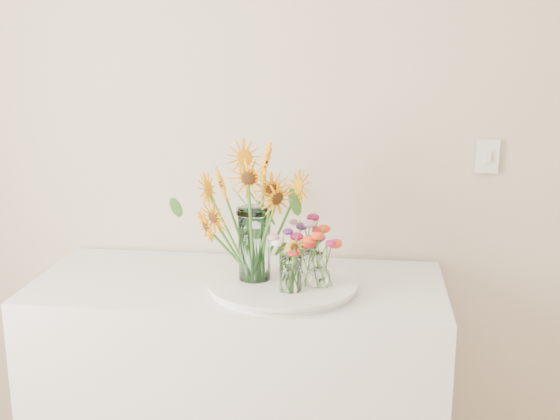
% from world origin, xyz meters
% --- Properties ---
extents(counter, '(1.40, 0.60, 0.90)m').
position_xyz_m(counter, '(-0.43, 1.93, 0.45)').
color(counter, white).
rests_on(counter, ground_plane).
extents(tray, '(0.47, 0.47, 0.02)m').
position_xyz_m(tray, '(-0.27, 1.87, 0.91)').
color(tray, white).
rests_on(tray, counter).
extents(mason_jar, '(0.14, 0.14, 0.25)m').
position_xyz_m(mason_jar, '(-0.36, 1.88, 1.05)').
color(mason_jar, '#BFFAF8').
rests_on(mason_jar, tray).
extents(sunflower_bouquet, '(0.91, 0.91, 0.46)m').
position_xyz_m(sunflower_bouquet, '(-0.36, 1.88, 1.16)').
color(sunflower_bouquet, orange).
rests_on(sunflower_bouquet, tray).
extents(small_vase_a, '(0.09, 0.09, 0.12)m').
position_xyz_m(small_vase_a, '(-0.23, 1.79, 0.99)').
color(small_vase_a, white).
rests_on(small_vase_a, tray).
extents(wildflower_posy_a, '(0.20, 0.20, 0.21)m').
position_xyz_m(wildflower_posy_a, '(-0.23, 1.79, 1.03)').
color(wildflower_posy_a, '#FB4015').
rests_on(wildflower_posy_a, tray).
extents(small_vase_b, '(0.10, 0.10, 0.12)m').
position_xyz_m(small_vase_b, '(-0.15, 1.85, 0.98)').
color(small_vase_b, white).
rests_on(small_vase_b, tray).
extents(wildflower_posy_b, '(0.22, 0.22, 0.21)m').
position_xyz_m(wildflower_posy_b, '(-0.15, 1.85, 1.03)').
color(wildflower_posy_b, '#FB4015').
rests_on(wildflower_posy_b, tray).
extents(small_vase_c, '(0.07, 0.07, 0.11)m').
position_xyz_m(small_vase_c, '(-0.19, 1.98, 0.98)').
color(small_vase_c, white).
rests_on(small_vase_c, tray).
extents(wildflower_posy_c, '(0.19, 0.19, 0.20)m').
position_xyz_m(wildflower_posy_c, '(-0.19, 1.98, 1.02)').
color(wildflower_posy_c, '#FB4015').
rests_on(wildflower_posy_c, tray).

